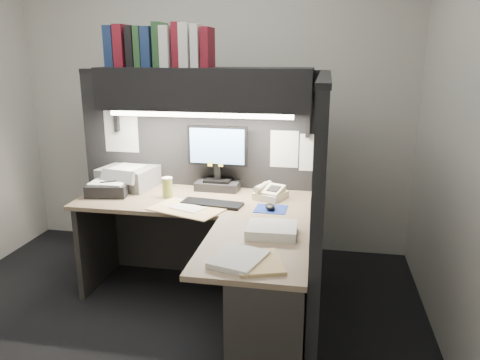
# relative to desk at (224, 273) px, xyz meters

# --- Properties ---
(floor) EXTENTS (3.50, 3.50, 0.00)m
(floor) POSITION_rel_desk_xyz_m (-0.43, 0.00, -0.44)
(floor) COLOR black
(floor) RESTS_ON ground
(wall_back) EXTENTS (3.50, 0.04, 2.70)m
(wall_back) POSITION_rel_desk_xyz_m (-0.43, 1.50, 0.91)
(wall_back) COLOR silver
(wall_back) RESTS_ON floor
(wall_right) EXTENTS (0.04, 3.00, 2.70)m
(wall_right) POSITION_rel_desk_xyz_m (1.32, 0.00, 0.91)
(wall_right) COLOR silver
(wall_right) RESTS_ON floor
(partition_back) EXTENTS (1.90, 0.06, 1.60)m
(partition_back) POSITION_rel_desk_xyz_m (-0.40, 0.93, 0.36)
(partition_back) COLOR black
(partition_back) RESTS_ON floor
(partition_right) EXTENTS (0.06, 1.50, 1.60)m
(partition_right) POSITION_rel_desk_xyz_m (0.55, 0.18, 0.36)
(partition_right) COLOR black
(partition_right) RESTS_ON floor
(desk) EXTENTS (1.70, 1.53, 0.73)m
(desk) POSITION_rel_desk_xyz_m (0.00, 0.00, 0.00)
(desk) COLOR #7E6A50
(desk) RESTS_ON floor
(overhead_shelf) EXTENTS (1.55, 0.34, 0.30)m
(overhead_shelf) POSITION_rel_desk_xyz_m (-0.30, 0.75, 1.06)
(overhead_shelf) COLOR black
(overhead_shelf) RESTS_ON partition_back
(task_light_tube) EXTENTS (1.32, 0.04, 0.04)m
(task_light_tube) POSITION_rel_desk_xyz_m (-0.30, 0.61, 0.89)
(task_light_tube) COLOR white
(task_light_tube) RESTS_ON overhead_shelf
(monitor) EXTENTS (0.46, 0.21, 0.49)m
(monitor) POSITION_rel_desk_xyz_m (-0.22, 0.82, 0.48)
(monitor) COLOR black
(monitor) RESTS_ON desk
(keyboard) EXTENTS (0.44, 0.20, 0.02)m
(keyboard) POSITION_rel_desk_xyz_m (-0.18, 0.44, 0.30)
(keyboard) COLOR black
(keyboard) RESTS_ON desk
(mousepad) EXTENTS (0.22, 0.20, 0.00)m
(mousepad) POSITION_rel_desk_xyz_m (0.24, 0.42, 0.29)
(mousepad) COLOR navy
(mousepad) RESTS_ON desk
(mouse) EXTENTS (0.09, 0.12, 0.04)m
(mouse) POSITION_rel_desk_xyz_m (0.23, 0.41, 0.31)
(mouse) COLOR black
(mouse) RESTS_ON mousepad
(telephone) EXTENTS (0.26, 0.26, 0.08)m
(telephone) POSITION_rel_desk_xyz_m (0.20, 0.66, 0.33)
(telephone) COLOR beige
(telephone) RESTS_ON desk
(coffee_cup) EXTENTS (0.10, 0.10, 0.14)m
(coffee_cup) POSITION_rel_desk_xyz_m (-0.54, 0.56, 0.36)
(coffee_cup) COLOR #BFBE4C
(coffee_cup) RESTS_ON desk
(printer) EXTENTS (0.45, 0.40, 0.16)m
(printer) POSITION_rel_desk_xyz_m (-0.93, 0.77, 0.37)
(printer) COLOR gray
(printer) RESTS_ON desk
(notebook_stack) EXTENTS (0.33, 0.28, 0.09)m
(notebook_stack) POSITION_rel_desk_xyz_m (-0.99, 0.55, 0.33)
(notebook_stack) COLOR black
(notebook_stack) RESTS_ON desk
(open_folder) EXTENTS (0.55, 0.45, 0.01)m
(open_folder) POSITION_rel_desk_xyz_m (-0.32, 0.32, 0.29)
(open_folder) COLOR #E2BF7F
(open_folder) RESTS_ON desk
(paper_stack_a) EXTENTS (0.30, 0.25, 0.06)m
(paper_stack_a) POSITION_rel_desk_xyz_m (0.29, -0.03, 0.31)
(paper_stack_a) COLOR white
(paper_stack_a) RESTS_ON desk
(paper_stack_b) EXTENTS (0.30, 0.34, 0.03)m
(paper_stack_b) POSITION_rel_desk_xyz_m (0.17, -0.42, 0.30)
(paper_stack_b) COLOR white
(paper_stack_b) RESTS_ON desk
(manila_stack) EXTENTS (0.31, 0.35, 0.02)m
(manila_stack) POSITION_rel_desk_xyz_m (0.27, -0.43, 0.30)
(manila_stack) COLOR #E2BF7F
(manila_stack) RESTS_ON desk
(binder_row) EXTENTS (0.77, 0.25, 0.31)m
(binder_row) POSITION_rel_desk_xyz_m (-0.63, 0.75, 1.35)
(binder_row) COLOR navy
(binder_row) RESTS_ON overhead_shelf
(pinned_papers) EXTENTS (1.76, 1.31, 0.51)m
(pinned_papers) POSITION_rel_desk_xyz_m (-0.00, 0.56, 0.61)
(pinned_papers) COLOR white
(pinned_papers) RESTS_ON partition_back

